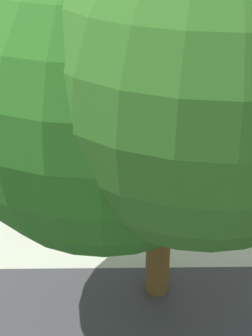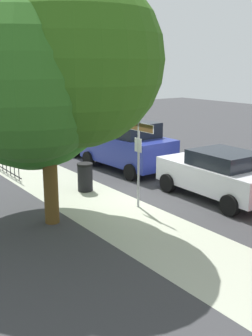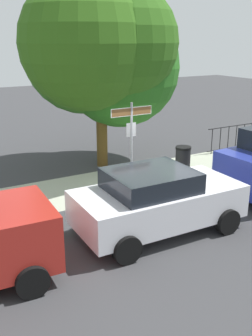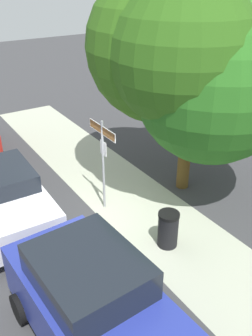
% 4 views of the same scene
% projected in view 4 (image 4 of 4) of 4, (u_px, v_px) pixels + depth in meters
% --- Properties ---
extents(ground_plane, '(60.00, 60.00, 0.00)m').
position_uv_depth(ground_plane, '(100.00, 217.00, 10.67)').
color(ground_plane, '#38383A').
extents(sidewalk_strip, '(24.00, 2.60, 0.00)m').
position_uv_depth(sidewalk_strip, '(179.00, 239.00, 9.82)').
color(sidewalk_strip, '#A8AC96').
rests_on(sidewalk_strip, ground_plane).
extents(street_sign, '(1.37, 0.07, 2.76)m').
position_uv_depth(street_sign, '(103.00, 148.00, 10.23)').
color(street_sign, '#9EA0A5').
rests_on(street_sign, ground_plane).
extents(shade_tree, '(5.87, 5.39, 6.58)m').
position_uv_depth(shade_tree, '(189.00, 61.00, 10.20)').
color(shade_tree, '#553E19').
rests_on(shade_tree, ground_plane).
extents(car_white, '(4.13, 2.16, 1.60)m').
position_uv_depth(car_white, '(4.00, 197.00, 10.12)').
color(car_white, white).
rests_on(car_white, ground_plane).
extents(car_blue, '(4.34, 2.30, 2.02)m').
position_uv_depth(car_blue, '(96.00, 308.00, 6.60)').
color(car_blue, navy).
rests_on(car_blue, ground_plane).
extents(trash_bin, '(0.55, 0.55, 0.98)m').
position_uv_depth(trash_bin, '(168.00, 229.00, 9.40)').
color(trash_bin, black).
rests_on(trash_bin, ground_plane).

